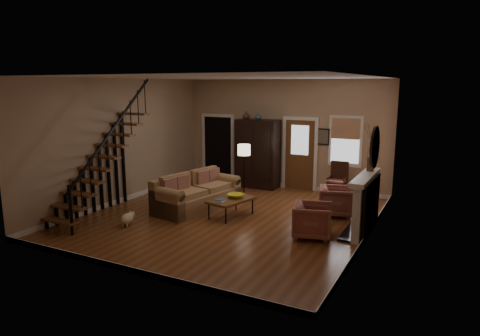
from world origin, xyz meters
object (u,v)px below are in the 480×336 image
at_px(floor_lamp, 244,172).
at_px(armchair_right, 336,201).
at_px(sofa, 197,193).
at_px(armoire, 258,154).
at_px(coffee_table, 231,208).
at_px(side_chair, 337,180).
at_px(armchair_left, 312,221).

bearing_deg(floor_lamp, armchair_right, -7.14).
height_order(sofa, armchair_right, sofa).
xyz_separation_m(armoire, coffee_table, (0.72, -3.07, -0.83)).
xyz_separation_m(armoire, side_chair, (2.55, -0.20, -0.54)).
bearing_deg(sofa, armoire, 93.99).
bearing_deg(coffee_table, armoire, 103.24).
bearing_deg(armchair_right, armoire, 42.98).
xyz_separation_m(armchair_right, side_chair, (-0.39, 1.61, 0.15)).
xyz_separation_m(sofa, armchair_left, (3.25, -0.63, -0.07)).
bearing_deg(side_chair, sofa, -136.81).
distance_m(coffee_table, armchair_right, 2.55).
bearing_deg(armchair_left, armchair_right, -16.09).
height_order(sofa, armchair_left, sofa).
bearing_deg(armchair_right, coffee_table, 104.22).
relative_size(floor_lamp, side_chair, 1.51).
bearing_deg(sofa, armchair_right, 29.25).
xyz_separation_m(coffee_table, armchair_right, (2.21, 1.25, 0.14)).
height_order(coffee_table, floor_lamp, floor_lamp).
height_order(coffee_table, armchair_right, armchair_right).
xyz_separation_m(sofa, floor_lamp, (0.61, 1.43, 0.33)).
bearing_deg(coffee_table, side_chair, 57.49).
bearing_deg(armchair_right, floor_lamp, 67.55).
distance_m(armoire, armchair_right, 3.52).
xyz_separation_m(armchair_left, armchair_right, (0.03, 1.73, -0.00)).
bearing_deg(side_chair, armoire, 175.52).
distance_m(armoire, armchair_left, 4.63).
bearing_deg(floor_lamp, sofa, -113.15).
distance_m(armchair_left, side_chair, 3.36).
bearing_deg(side_chair, floor_lamp, -150.67).
relative_size(armoire, armchair_right, 2.68).
relative_size(sofa, floor_lamp, 1.52).
distance_m(coffee_table, side_chair, 3.41).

